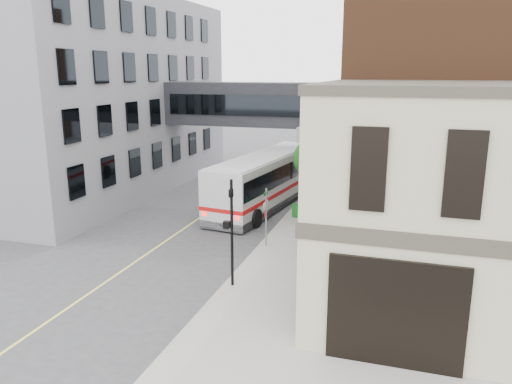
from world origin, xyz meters
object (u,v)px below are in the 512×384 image
Objects in this scene: pedestrian_b at (311,220)px; pedestrian_c at (308,203)px; sandwich_board at (319,261)px; pedestrian_a at (307,207)px; newspaper_box at (296,210)px; bus at (267,178)px.

pedestrian_c is at bearing 113.57° from pedestrian_b.
pedestrian_c reaches higher than sandwich_board.
pedestrian_c is (-0.00, 0.42, 0.16)m from pedestrian_a.
sandwich_board is (1.31, -4.63, -0.43)m from pedestrian_b.
newspaper_box is (-0.75, 0.07, -0.55)m from pedestrian_c.
pedestrian_c is 1.89× the size of sandwich_board.
pedestrian_a is at bearing 112.19° from sandwich_board.
pedestrian_a reaches higher than sandwich_board.
bus is 8.00× the size of pedestrian_a.
bus is at bearing 135.15° from pedestrian_b.
newspaper_box is (-1.57, 3.42, -0.53)m from pedestrian_b.
pedestrian_b is at bearing -57.67° from newspaper_box.
sandwich_board is at bearing -62.61° from newspaper_box.
sandwich_board is (2.88, -8.05, 0.10)m from newspaper_box.
pedestrian_c is 2.34× the size of newspaper_box.
newspaper_box is (2.59, -2.43, -1.35)m from bus.
bus is 12.63× the size of sandwich_board.
pedestrian_c is (3.33, -2.50, -0.79)m from bus.
sandwich_board is (2.14, -7.99, -0.45)m from pedestrian_c.
pedestrian_c reaches higher than pedestrian_b.
newspaper_box is at bearing 124.42° from pedestrian_b.
pedestrian_b reaches higher than pedestrian_a.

